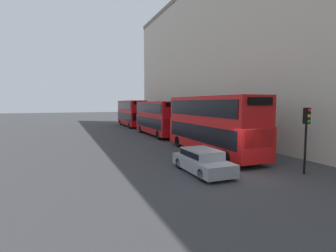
% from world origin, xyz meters
% --- Properties ---
extents(ground_plane, '(200.00, 200.00, 0.00)m').
position_xyz_m(ground_plane, '(0.00, 0.00, 0.00)').
color(ground_plane, '#38383A').
extents(bus_leading, '(2.59, 10.73, 4.47)m').
position_xyz_m(bus_leading, '(1.60, 5.83, 2.46)').
color(bus_leading, red).
rests_on(bus_leading, ground).
extents(bus_second_in_queue, '(2.59, 10.12, 4.13)m').
position_xyz_m(bus_second_in_queue, '(1.60, 18.32, 2.28)').
color(bus_second_in_queue, '#A80F14').
rests_on(bus_second_in_queue, ground).
extents(bus_third_in_queue, '(2.59, 10.25, 4.31)m').
position_xyz_m(bus_third_in_queue, '(1.60, 31.34, 2.38)').
color(bus_third_in_queue, '#B20C0F').
rests_on(bus_third_in_queue, ground).
extents(car_dark_sedan, '(1.84, 4.37, 1.35)m').
position_xyz_m(car_dark_sedan, '(-1.80, 1.25, 0.72)').
color(car_dark_sedan, gray).
rests_on(car_dark_sedan, ground).
extents(traffic_light, '(0.30, 0.36, 3.72)m').
position_xyz_m(traffic_light, '(3.38, -1.16, 2.68)').
color(traffic_light, black).
rests_on(traffic_light, ground).
extents(pedestrian, '(0.36, 0.36, 1.70)m').
position_xyz_m(pedestrian, '(4.29, 14.24, 0.78)').
color(pedestrian, brown).
rests_on(pedestrian, ground).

